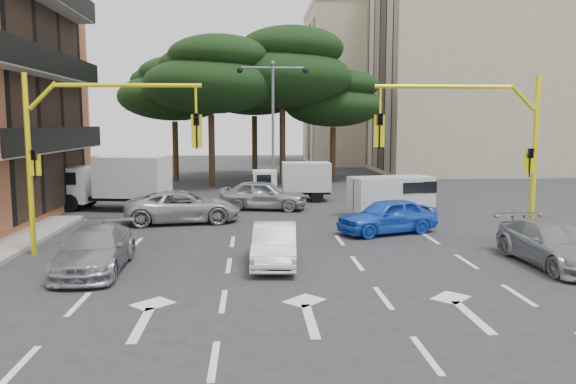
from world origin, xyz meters
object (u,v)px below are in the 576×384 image
(box_truck_a, at_px, (114,183))
(car_silver_cross_a, at_px, (183,207))
(signal_mast_right, at_px, (485,137))
(signal_mast_left, at_px, (83,138))
(car_silver_cross_b, at_px, (263,195))
(car_silver_wagon, at_px, (95,250))
(car_white_hatch, at_px, (275,244))
(car_blue_compact, at_px, (387,216))
(van_white, at_px, (391,196))
(box_truck_b, at_px, (292,182))
(street_lamp_center, at_px, (273,105))
(car_silver_parked, at_px, (553,244))

(box_truck_a, bearing_deg, car_silver_cross_a, -125.93)
(signal_mast_right, bearing_deg, signal_mast_left, 180.00)
(signal_mast_left, bearing_deg, car_silver_cross_b, 56.63)
(car_silver_cross_b, bearing_deg, car_silver_wagon, 167.88)
(car_white_hatch, relative_size, car_blue_compact, 0.93)
(box_truck_a, bearing_deg, van_white, -92.34)
(car_white_hatch, relative_size, car_silver_wagon, 0.86)
(car_silver_cross_b, bearing_deg, car_white_hatch, -167.35)
(car_silver_cross_b, bearing_deg, car_silver_cross_a, 146.13)
(signal_mast_left, bearing_deg, car_white_hatch, -17.00)
(signal_mast_left, relative_size, car_silver_wagon, 1.35)
(signal_mast_left, height_order, box_truck_b, signal_mast_left)
(car_white_hatch, height_order, van_white, van_white)
(car_silver_cross_a, xyz_separation_m, box_truck_b, (5.31, 6.61, 0.39))
(street_lamp_center, xyz_separation_m, car_silver_wagon, (-5.92, -16.36, -4.78))
(car_blue_compact, xyz_separation_m, box_truck_b, (-3.10, 9.63, 0.39))
(signal_mast_left, bearing_deg, car_silver_cross_a, 66.68)
(car_silver_wagon, height_order, box_truck_b, box_truck_b)
(street_lamp_center, bearing_deg, car_blue_compact, -69.97)
(car_silver_parked, xyz_separation_m, van_white, (-2.71, 9.47, 0.28))
(signal_mast_right, bearing_deg, van_white, 102.54)
(car_white_hatch, bearing_deg, signal_mast_left, 166.60)
(car_white_hatch, relative_size, car_silver_cross_a, 0.75)
(street_lamp_center, relative_size, car_silver_cross_b, 1.76)
(signal_mast_right, distance_m, box_truck_a, 18.10)
(street_lamp_center, distance_m, box_truck_a, 10.10)
(car_silver_cross_a, bearing_deg, car_silver_wagon, 160.05)
(car_silver_wagon, relative_size, box_truck_b, 1.00)
(car_blue_compact, height_order, car_silver_cross_a, car_silver_cross_a)
(car_white_hatch, xyz_separation_m, car_silver_parked, (8.56, -0.69, 0.05))
(car_silver_cross_b, relative_size, box_truck_b, 1.00)
(signal_mast_right, xyz_separation_m, van_white, (-1.53, 6.88, -2.93))
(signal_mast_left, xyz_separation_m, car_white_hatch, (6.22, -1.90, -3.26))
(car_silver_parked, bearing_deg, signal_mast_right, 111.47)
(car_silver_cross_b, xyz_separation_m, box_truck_a, (-7.53, 0.50, 0.61))
(street_lamp_center, xyz_separation_m, van_white, (5.27, -7.13, -4.47))
(signal_mast_right, height_order, van_white, signal_mast_right)
(car_blue_compact, height_order, box_truck_b, box_truck_b)
(car_silver_cross_a, bearing_deg, van_white, -92.20)
(signal_mast_right, distance_m, signal_mast_left, 13.61)
(car_blue_compact, bearing_deg, street_lamp_center, 179.84)
(street_lamp_center, bearing_deg, car_silver_cross_b, -98.32)
(van_white, bearing_deg, signal_mast_left, -73.65)
(car_silver_wagon, bearing_deg, signal_mast_left, 108.97)
(signal_mast_left, relative_size, car_blue_compact, 1.47)
(signal_mast_left, bearing_deg, van_white, 29.67)
(street_lamp_center, height_order, van_white, street_lamp_center)
(street_lamp_center, distance_m, car_white_hatch, 16.63)
(car_white_hatch, bearing_deg, car_blue_compact, 48.42)
(car_silver_cross_a, xyz_separation_m, car_silver_parked, (12.30, -8.37, -0.03))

